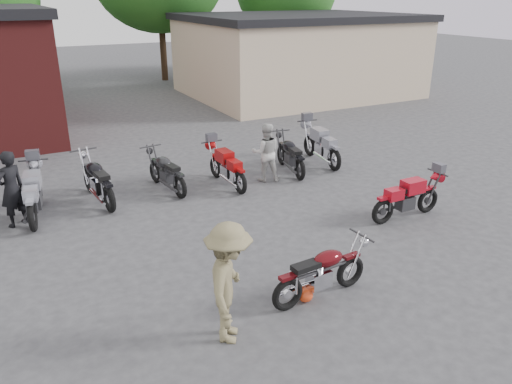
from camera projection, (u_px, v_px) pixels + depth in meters
name	position (u px, v px, depth m)	size (l,w,h in m)	color
ground	(333.00, 274.00, 8.97)	(90.00, 90.00, 0.00)	#38383B
stucco_building	(297.00, 58.00, 24.31)	(10.00, 8.00, 3.50)	tan
tree_3	(286.00, 8.00, 30.81)	(6.08, 6.08, 7.60)	#175015
vintage_motorcycle	(322.00, 269.00, 8.10)	(1.80, 0.59, 1.04)	#4C090D
sportbike	(408.00, 196.00, 11.00)	(1.83, 0.60, 1.06)	#B50F1E
helmet	(305.00, 295.00, 8.12)	(0.26, 0.26, 0.24)	red
person_dark	(11.00, 189.00, 10.54)	(0.61, 0.40, 1.67)	black
person_light	(266.00, 152.00, 13.13)	(0.76, 0.59, 1.56)	#BBBAB6
person_tan	(229.00, 283.00, 6.98)	(1.18, 0.68, 1.83)	olive
row_bike_1	(33.00, 192.00, 11.05)	(2.04, 0.67, 1.18)	#9C9EAA
row_bike_2	(97.00, 178.00, 11.86)	(2.07, 0.68, 1.20)	black
row_bike_3	(166.00, 170.00, 12.59)	(1.86, 0.61, 1.08)	black
row_bike_4	(227.00, 165.00, 12.90)	(1.89, 0.62, 1.09)	#A60D0F
row_bike_5	(290.00, 153.00, 13.87)	(1.89, 0.62, 1.10)	black
row_bike_6	(321.00, 143.00, 14.60)	(2.06, 0.68, 1.20)	gray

